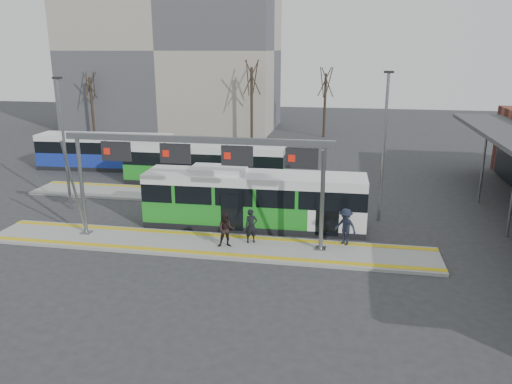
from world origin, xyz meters
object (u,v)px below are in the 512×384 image
gantry (199,159)px  passenger_c (345,227)px  hero_bus (254,200)px  passenger_a (251,226)px  passenger_b (226,230)px

gantry → passenger_c: (6.97, 0.85, -3.24)m
hero_bus → gantry: bearing=-126.0°
hero_bus → passenger_a: bearing=-83.3°
gantry → passenger_a: size_ratio=7.73×
hero_bus → passenger_b: hero_bus is taller
hero_bus → passenger_c: (4.88, -2.15, -0.42)m
passenger_b → passenger_c: size_ratio=0.93×
gantry → hero_bus: (2.08, 2.99, -2.82)m
passenger_a → passenger_b: 1.31m
gantry → passenger_b: gantry is taller
hero_bus → passenger_a: hero_bus is taller
hero_bus → passenger_a: 2.77m
hero_bus → passenger_b: (-0.70, -3.45, -0.49)m
gantry → passenger_b: size_ratio=7.73×
passenger_c → gantry: bearing=-144.7°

